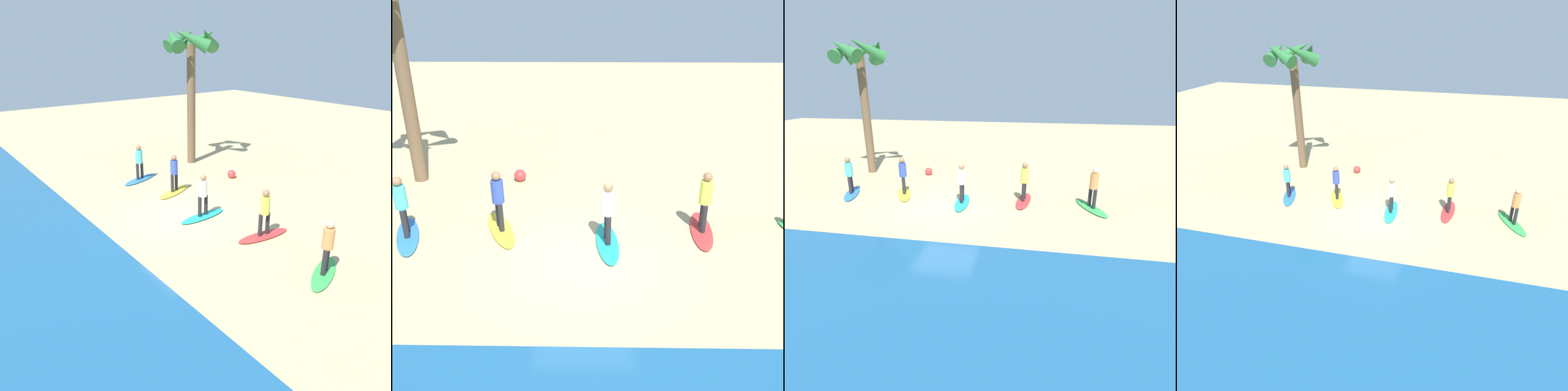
{
  "view_description": "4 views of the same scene",
  "coord_description": "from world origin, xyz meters",
  "views": [
    {
      "loc": [
        -11.61,
        7.98,
        6.33
      ],
      "look_at": [
        -0.71,
        -0.21,
        1.03
      ],
      "focal_mm": 36.82,
      "sensor_mm": 36.0,
      "label": 1
    },
    {
      "loc": [
        -0.25,
        9.08,
        6.02
      ],
      "look_at": [
        -0.08,
        -1.18,
        1.12
      ],
      "focal_mm": 40.7,
      "sensor_mm": 36.0,
      "label": 2
    },
    {
      "loc": [
        -3.61,
        11.74,
        4.86
      ],
      "look_at": [
        -1.56,
        0.44,
        0.8
      ],
      "focal_mm": 29.53,
      "sensor_mm": 36.0,
      "label": 3
    },
    {
      "loc": [
        -3.23,
        12.94,
        8.0
      ],
      "look_at": [
        0.3,
        -0.63,
        0.77
      ],
      "focal_mm": 31.81,
      "sensor_mm": 36.0,
      "label": 4
    }
  ],
  "objects": [
    {
      "name": "surfer_blue",
      "position": [
        4.66,
        -0.89,
        1.04
      ],
      "size": [
        0.32,
        0.44,
        1.64
      ],
      "color": "#232328",
      "rests_on": "surfboard_blue"
    },
    {
      "name": "surfboard_red",
      "position": [
        -3.13,
        -1.3,
        0.04
      ],
      "size": [
        0.76,
        2.14,
        0.09
      ],
      "primitive_type": "ellipsoid",
      "rotation": [
        0.0,
        0.0,
        1.48
      ],
      "color": "red",
      "rests_on": "ground"
    },
    {
      "name": "surfboard_blue",
      "position": [
        4.66,
        -0.89,
        0.04
      ],
      "size": [
        1.25,
        2.16,
        0.09
      ],
      "primitive_type": "ellipsoid",
      "rotation": [
        0.0,
        0.0,
        1.92
      ],
      "color": "blue",
      "rests_on": "ground"
    },
    {
      "name": "surfer_yellow",
      "position": [
        2.27,
        -1.27,
        1.04
      ],
      "size": [
        0.32,
        0.43,
        1.64
      ],
      "color": "#232328",
      "rests_on": "surfboard_yellow"
    },
    {
      "name": "surfboard_yellow",
      "position": [
        2.27,
        -1.27,
        0.04
      ],
      "size": [
        1.33,
        2.15,
        0.09
      ],
      "primitive_type": "ellipsoid",
      "rotation": [
        0.0,
        0.0,
        1.97
      ],
      "color": "yellow",
      "rests_on": "ground"
    },
    {
      "name": "surfer_red",
      "position": [
        -3.13,
        -1.3,
        1.04
      ],
      "size": [
        0.32,
        0.46,
        1.64
      ],
      "color": "#232328",
      "rests_on": "surfboard_red"
    },
    {
      "name": "surfer_teal",
      "position": [
        -0.58,
        -0.65,
        1.04
      ],
      "size": [
        0.32,
        0.46,
        1.64
      ],
      "color": "#232328",
      "rests_on": "surfboard_teal"
    },
    {
      "name": "ground_plane",
      "position": [
        0.0,
        0.0,
        0.0
      ],
      "size": [
        60.0,
        60.0,
        0.0
      ],
      "primitive_type": "plane",
      "color": "tan"
    },
    {
      "name": "beach_ball",
      "position": [
        2.26,
        -4.65,
        0.2
      ],
      "size": [
        0.4,
        0.4,
        0.4
      ],
      "primitive_type": "sphere",
      "color": "#E53838",
      "rests_on": "ground"
    },
    {
      "name": "surfboard_teal",
      "position": [
        -0.58,
        -0.65,
        0.04
      ],
      "size": [
        0.73,
        2.14,
        0.09
      ],
      "primitive_type": "ellipsoid",
      "rotation": [
        0.0,
        0.0,
        1.65
      ],
      "color": "teal",
      "rests_on": "ground"
    }
  ]
}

